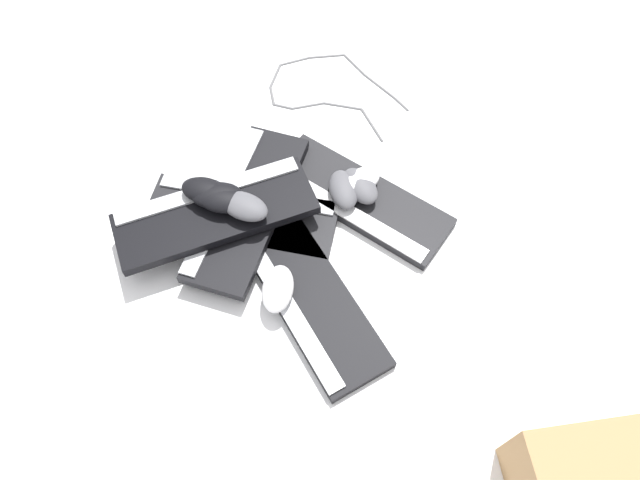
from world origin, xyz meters
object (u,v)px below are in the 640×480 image
at_px(keyboard_4, 215,213).
at_px(mouse_0, 360,186).
at_px(mouse_2, 343,190).
at_px(mouse_3, 205,191).
at_px(keyboard_0, 242,216).
at_px(keyboard_2, 359,199).
at_px(mouse_1, 222,200).
at_px(keyboard_1, 309,296).
at_px(mouse_4, 278,289).
at_px(mouse_5, 217,195).
at_px(keyboard_3, 247,206).
at_px(mouse_6, 359,182).
at_px(mouse_7, 244,206).

bearing_deg(keyboard_4, mouse_0, -146.81).
xyz_separation_m(mouse_2, mouse_3, (0.28, 0.14, 0.06)).
xyz_separation_m(keyboard_0, mouse_2, (-0.21, -0.12, 0.04)).
xyz_separation_m(keyboard_2, mouse_2, (0.04, 0.01, 0.04)).
bearing_deg(keyboard_2, mouse_1, 30.23).
height_order(keyboard_0, keyboard_1, same).
distance_m(mouse_1, mouse_4, 0.23).
height_order(mouse_1, mouse_2, mouse_1).
height_order(keyboard_4, mouse_5, mouse_5).
distance_m(keyboard_0, keyboard_2, 0.28).
relative_size(keyboard_1, keyboard_3, 0.97).
relative_size(keyboard_2, mouse_5, 4.22).
bearing_deg(mouse_4, mouse_6, 153.15).
height_order(keyboard_0, mouse_3, mouse_3).
bearing_deg(keyboard_1, mouse_4, 17.10).
bearing_deg(keyboard_1, mouse_5, -26.56).
relative_size(keyboard_1, mouse_1, 3.88).
relative_size(mouse_1, mouse_3, 1.00).
bearing_deg(keyboard_0, mouse_4, 132.63).
xyz_separation_m(keyboard_0, mouse_6, (-0.24, -0.15, 0.04)).
bearing_deg(keyboard_1, keyboard_2, -96.87).
bearing_deg(mouse_2, mouse_6, 110.46).
distance_m(mouse_4, mouse_6, 0.33).
relative_size(mouse_6, mouse_7, 1.00).
bearing_deg(mouse_2, mouse_5, -88.01).
distance_m(keyboard_3, mouse_4, 0.23).
relative_size(keyboard_2, mouse_0, 4.22).
relative_size(mouse_2, mouse_6, 1.00).
distance_m(keyboard_2, mouse_5, 0.34).
bearing_deg(keyboard_4, mouse_7, -168.28).
height_order(mouse_1, mouse_3, same).
bearing_deg(keyboard_2, keyboard_4, 31.26).
xyz_separation_m(mouse_0, mouse_6, (0.00, -0.01, 0.00)).
height_order(mouse_2, mouse_7, mouse_7).
distance_m(keyboard_3, mouse_2, 0.23).
bearing_deg(keyboard_3, keyboard_4, 47.68).
bearing_deg(mouse_3, mouse_7, 172.45).
distance_m(keyboard_1, mouse_6, 0.30).
bearing_deg(keyboard_4, mouse_5, -90.35).
xyz_separation_m(keyboard_3, mouse_5, (0.05, 0.03, 0.07)).
relative_size(keyboard_3, mouse_3, 4.01).
distance_m(keyboard_3, mouse_0, 0.27).
xyz_separation_m(mouse_1, mouse_2, (-0.23, -0.15, -0.06)).
bearing_deg(mouse_6, keyboard_3, 156.05).
bearing_deg(mouse_5, mouse_0, -171.06).
distance_m(keyboard_1, mouse_5, 0.30).
distance_m(keyboard_0, mouse_1, 0.10).
bearing_deg(keyboard_4, keyboard_0, -130.70).
bearing_deg(mouse_6, keyboard_4, 159.47).
distance_m(keyboard_2, keyboard_4, 0.34).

